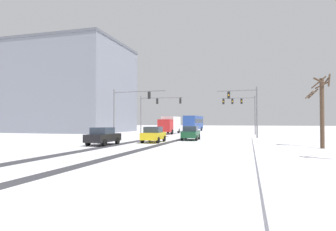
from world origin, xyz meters
name	(u,v)px	position (x,y,z in m)	size (l,w,h in m)	color
wheel_track_left_lane	(109,146)	(-3.51, 16.52, 0.00)	(1.11, 36.34, 0.01)	#38383D
wheel_track_right_lane	(150,147)	(0.34, 16.52, 0.00)	(0.88, 36.34, 0.01)	#38383D
sidewalk_kerb_right	(285,152)	(10.68, 14.87, 0.06)	(4.00, 36.34, 0.12)	white
traffic_signal_far_right	(241,106)	(7.11, 43.13, 4.77)	(5.52, 0.54, 6.50)	slate
traffic_signal_far_left	(155,106)	(-6.76, 39.18, 4.69)	(7.23, 0.69, 6.50)	slate
traffic_signal_near_left	(128,104)	(-7.16, 28.92, 4.51)	(7.45, 0.58, 6.50)	slate
traffic_signal_near_right	(246,104)	(7.95, 31.11, 4.36)	(5.04, 0.45, 6.50)	slate
car_dark_green_lead	(191,133)	(1.78, 26.55, 0.82)	(2.00, 4.18, 1.62)	#194C2D
car_yellow_cab_second	(154,134)	(-1.22, 21.93, 0.82)	(1.99, 4.18, 1.62)	yellow
car_black_third	(103,136)	(-4.60, 17.47, 0.82)	(1.84, 4.10, 1.62)	black
bus_oncoming	(194,122)	(-3.59, 56.82, 1.99)	(2.69, 11.00, 3.38)	#284793
box_truck_delivery	(170,124)	(-5.09, 42.24, 1.63)	(2.30, 7.40, 3.02)	red
bare_tree_sidewalk_mid	(321,108)	(13.95, 19.33, 3.25)	(2.01, 1.98, 5.92)	#4C3828
office_building_far_left_block	(63,89)	(-29.67, 46.02, 9.09)	(26.48, 18.66, 18.17)	gray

